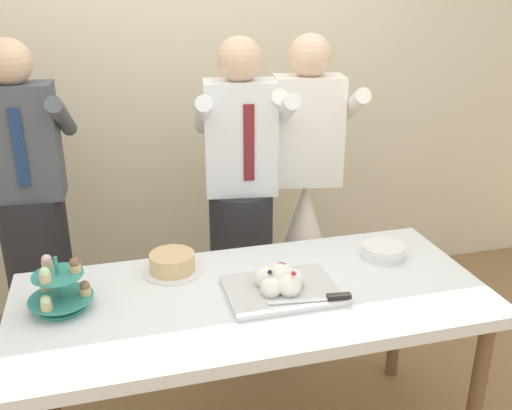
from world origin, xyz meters
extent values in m
cube|color=beige|center=(0.00, 1.48, 1.45)|extent=(5.20, 0.10, 2.90)
cube|color=silver|center=(0.00, 0.00, 0.75)|extent=(1.80, 0.80, 0.05)
cylinder|color=brown|center=(0.82, -0.32, 0.36)|extent=(0.06, 0.06, 0.72)
cylinder|color=brown|center=(-0.82, 0.32, 0.36)|extent=(0.06, 0.06, 0.72)
cylinder|color=brown|center=(0.82, 0.32, 0.36)|extent=(0.06, 0.06, 0.72)
cylinder|color=teal|center=(-0.70, 0.07, 0.78)|extent=(0.17, 0.17, 0.01)
cylinder|color=teal|center=(-0.70, 0.07, 0.88)|extent=(0.01, 0.01, 0.21)
cylinder|color=teal|center=(-0.70, 0.07, 0.82)|extent=(0.23, 0.23, 0.01)
cylinder|color=#D1B784|center=(-0.61, 0.07, 0.84)|extent=(0.04, 0.04, 0.03)
sphere|color=brown|center=(-0.61, 0.07, 0.86)|extent=(0.04, 0.04, 0.04)
cylinder|color=#D1B784|center=(-0.75, 0.14, 0.84)|extent=(0.04, 0.04, 0.03)
sphere|color=white|center=(-0.75, 0.14, 0.86)|extent=(0.04, 0.04, 0.04)
cylinder|color=#D1B784|center=(-0.74, 0.00, 0.84)|extent=(0.04, 0.04, 0.03)
sphere|color=beige|center=(-0.74, 0.00, 0.86)|extent=(0.04, 0.04, 0.04)
cylinder|color=teal|center=(-0.70, 0.07, 0.92)|extent=(0.18, 0.18, 0.01)
cylinder|color=#D1B784|center=(-0.63, 0.08, 0.93)|extent=(0.04, 0.04, 0.03)
sphere|color=brown|center=(-0.63, 0.08, 0.96)|extent=(0.04, 0.04, 0.04)
cylinder|color=#D1B784|center=(-0.73, 0.12, 0.93)|extent=(0.04, 0.04, 0.03)
sphere|color=#EAB7C6|center=(-0.73, 0.12, 0.96)|extent=(0.04, 0.04, 0.04)
cylinder|color=#D1B784|center=(-0.73, 0.02, 0.93)|extent=(0.04, 0.04, 0.03)
sphere|color=beige|center=(-0.73, 0.02, 0.96)|extent=(0.04, 0.04, 0.04)
cube|color=silver|center=(0.11, -0.03, 0.79)|extent=(0.42, 0.31, 0.02)
sphere|color=white|center=(0.16, -0.03, 0.83)|extent=(0.08, 0.08, 0.08)
sphere|color=white|center=(0.13, 0.05, 0.82)|extent=(0.07, 0.07, 0.07)
sphere|color=white|center=(0.05, 0.01, 0.83)|extent=(0.09, 0.09, 0.09)
sphere|color=white|center=(0.05, -0.06, 0.83)|extent=(0.08, 0.08, 0.08)
sphere|color=white|center=(0.12, -0.07, 0.83)|extent=(0.09, 0.09, 0.09)
sphere|color=white|center=(0.11, -0.03, 0.84)|extent=(0.11, 0.11, 0.11)
sphere|color=#2D1938|center=(0.11, -0.01, 0.89)|extent=(0.02, 0.02, 0.02)
sphere|color=#2D1938|center=(0.05, -0.05, 0.88)|extent=(0.02, 0.02, 0.02)
sphere|color=#B21923|center=(0.13, -0.09, 0.89)|extent=(0.02, 0.02, 0.02)
sphere|color=#DB474C|center=(0.10, -0.01, 0.89)|extent=(0.02, 0.02, 0.02)
sphere|color=#DB474C|center=(0.11, -0.02, 0.89)|extent=(0.02, 0.02, 0.02)
sphere|color=#DB474C|center=(0.11, 0.01, 0.88)|extent=(0.02, 0.02, 0.02)
cube|color=silver|center=(0.14, -0.14, 0.80)|extent=(0.23, 0.05, 0.00)
cube|color=black|center=(0.28, -0.16, 0.81)|extent=(0.09, 0.04, 0.02)
cylinder|color=white|center=(0.62, 0.15, 0.78)|extent=(0.18, 0.18, 0.01)
cylinder|color=white|center=(0.62, 0.16, 0.79)|extent=(0.18, 0.18, 0.01)
cylinder|color=white|center=(0.62, 0.15, 0.80)|extent=(0.18, 0.18, 0.01)
cylinder|color=white|center=(0.62, 0.15, 0.81)|extent=(0.18, 0.18, 0.01)
cylinder|color=white|center=(0.62, 0.15, 0.82)|extent=(0.18, 0.18, 0.01)
cylinder|color=white|center=(-0.27, 0.25, 0.78)|extent=(0.24, 0.24, 0.01)
cylinder|color=#D6B27A|center=(-0.27, 0.25, 0.82)|extent=(0.18, 0.18, 0.07)
cylinder|color=#232328|center=(0.13, 0.73, 0.46)|extent=(0.32, 0.32, 0.92)
cube|color=white|center=(0.13, 0.73, 1.19)|extent=(0.37, 0.25, 0.54)
sphere|color=#D8B293|center=(0.13, 0.73, 1.55)|extent=(0.21, 0.21, 0.21)
cylinder|color=white|center=(-0.04, 0.76, 1.30)|extent=(0.15, 0.49, 0.28)
cylinder|color=white|center=(0.34, 0.70, 1.30)|extent=(0.15, 0.49, 0.28)
cube|color=maroon|center=(0.15, 0.62, 1.19)|extent=(0.05, 0.02, 0.36)
cone|color=white|center=(0.49, 0.78, 0.46)|extent=(0.56, 0.56, 0.92)
cube|color=white|center=(0.49, 0.78, 1.19)|extent=(0.37, 0.26, 0.54)
sphere|color=beige|center=(0.49, 0.78, 1.55)|extent=(0.21, 0.21, 0.21)
cylinder|color=white|center=(0.32, 0.81, 1.30)|extent=(0.16, 0.49, 0.28)
cylinder|color=white|center=(0.70, 0.74, 1.30)|extent=(0.16, 0.49, 0.28)
cylinder|color=#232328|center=(-0.87, 0.91, 0.46)|extent=(0.32, 0.32, 0.92)
cube|color=#4C515B|center=(-0.87, 0.91, 1.19)|extent=(0.35, 0.22, 0.54)
sphere|color=#D8B293|center=(-0.87, 0.91, 1.55)|extent=(0.21, 0.21, 0.21)
cylinder|color=#4C515B|center=(-0.67, 0.90, 1.30)|extent=(0.10, 0.49, 0.28)
cube|color=navy|center=(-0.86, 0.81, 1.19)|extent=(0.05, 0.01, 0.36)
camera|label=1|loc=(-0.48, -1.82, 1.88)|focal=39.79mm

